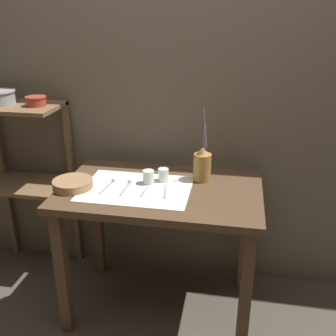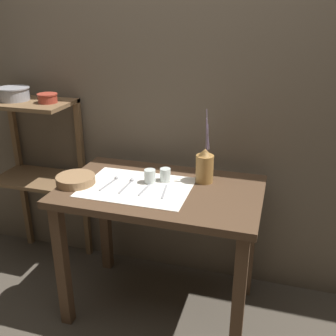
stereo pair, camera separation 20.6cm
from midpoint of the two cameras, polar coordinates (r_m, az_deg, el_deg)
ground_plane at (r=2.56m, az=1.46°, el=-19.36°), size 12.00×12.00×0.00m
stone_wall_back at (r=2.40m, az=4.59°, el=10.19°), size 7.00×0.06×2.40m
wooden_table at (r=2.17m, az=1.64°, el=-6.02°), size 1.08×0.67×0.80m
wooden_shelf_unit at (r=2.70m, az=-16.30°, el=2.19°), size 0.54×0.34×1.16m
linen_cloth at (r=2.12m, az=-1.76°, el=-2.83°), size 0.58×0.42×0.00m
pitcher_with_flowers at (r=2.17m, az=8.04°, el=0.16°), size 0.10×0.10×0.41m
wooden_bowl at (r=2.19m, az=-10.66°, el=-1.75°), size 0.21×0.21×0.05m
glass_tumbler_near at (r=2.15m, az=0.08°, el=-1.26°), size 0.06×0.06×0.08m
glass_tumbler_far at (r=2.18m, az=2.41°, el=-1.05°), size 0.06×0.06×0.07m
spoon_inner at (r=2.19m, az=-5.28°, el=-1.88°), size 0.04×0.18×0.02m
spoon_outer at (r=2.16m, az=-2.89°, el=-2.19°), size 0.02×0.18×0.02m
knife_center at (r=2.09m, az=-0.52°, el=-3.10°), size 0.02×0.17×0.00m
fork_inner at (r=2.06m, az=2.33°, el=-3.51°), size 0.04×0.17×0.00m
metal_pot_large at (r=2.62m, az=-19.39°, el=10.17°), size 0.20×0.20×0.08m
metal_pot_small at (r=2.49m, az=-14.84°, el=9.82°), size 0.12×0.12×0.06m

